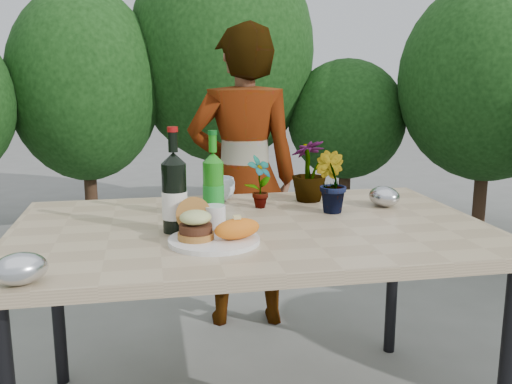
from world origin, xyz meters
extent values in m
cube|color=tan|center=(0.00, 0.00, 0.73)|extent=(1.60, 1.00, 0.04)
cylinder|color=black|center=(0.72, -0.42, 0.35)|extent=(0.05, 0.05, 0.71)
cylinder|color=black|center=(-0.72, 0.42, 0.35)|extent=(0.05, 0.05, 0.71)
cylinder|color=black|center=(0.72, 0.42, 0.35)|extent=(0.05, 0.05, 0.71)
cylinder|color=#382316|center=(-0.80, 2.80, 0.21)|extent=(0.10, 0.10, 0.42)
ellipsoid|color=#22531B|center=(-0.80, 2.80, 1.17)|extent=(1.17, 1.17, 1.49)
cylinder|color=#382316|center=(0.30, 3.00, 0.25)|extent=(0.10, 0.10, 0.50)
ellipsoid|color=#22531B|center=(0.30, 3.00, 1.43)|extent=(1.52, 1.52, 1.87)
cylinder|color=#382316|center=(1.30, 2.70, 0.19)|extent=(0.10, 0.10, 0.38)
ellipsoid|color=#22531B|center=(1.30, 2.70, 0.88)|extent=(0.98, 0.98, 0.99)
cylinder|color=#382316|center=(2.20, 2.10, 0.22)|extent=(0.10, 0.10, 0.44)
ellipsoid|color=#22531B|center=(2.20, 2.10, 1.20)|extent=(1.35, 1.35, 1.52)
cylinder|color=white|center=(-0.15, -0.19, 0.76)|extent=(0.28, 0.28, 0.01)
cylinder|color=#B7722D|center=(-0.20, -0.19, 0.78)|extent=(0.11, 0.11, 0.02)
cylinder|color=#472314|center=(-0.20, -0.19, 0.80)|extent=(0.10, 0.10, 0.02)
ellipsoid|color=beige|center=(-0.20, -0.19, 0.83)|extent=(0.10, 0.10, 0.04)
cylinder|color=#B7722D|center=(-0.20, -0.11, 0.82)|extent=(0.11, 0.06, 0.11)
ellipsoid|color=orange|center=(-0.08, -0.21, 0.80)|extent=(0.17, 0.12, 0.06)
ellipsoid|color=olive|center=(-0.15, -0.10, 0.78)|extent=(0.04, 0.04, 0.02)
ellipsoid|color=#193814|center=(-0.12, -0.09, 0.78)|extent=(0.06, 0.04, 0.03)
cylinder|color=black|center=(-0.26, -0.04, 0.86)|extent=(0.08, 0.08, 0.22)
cylinder|color=white|center=(-0.26, -0.04, 0.84)|extent=(0.08, 0.08, 0.09)
cone|color=black|center=(-0.26, -0.04, 0.99)|extent=(0.08, 0.08, 0.04)
cylinder|color=black|center=(-0.26, -0.04, 1.04)|extent=(0.03, 0.03, 0.06)
cylinder|color=maroon|center=(-0.26, -0.04, 1.08)|extent=(0.03, 0.03, 0.02)
cylinder|color=#1D7C16|center=(-0.12, 0.11, 0.85)|extent=(0.07, 0.07, 0.20)
cylinder|color=#198C26|center=(-0.12, 0.11, 0.83)|extent=(0.08, 0.08, 0.08)
cone|color=#1D7C16|center=(-0.12, 0.11, 0.97)|extent=(0.07, 0.07, 0.04)
cylinder|color=#1D7C16|center=(-0.12, 0.11, 1.02)|extent=(0.03, 0.03, 0.06)
cylinder|color=#0C5919|center=(-0.12, 0.11, 1.05)|extent=(0.03, 0.03, 0.02)
cylinder|color=silver|center=(-0.14, -0.10, 0.80)|extent=(0.07, 0.07, 0.09)
imported|color=#235D20|center=(0.08, 0.24, 0.85)|extent=(0.13, 0.12, 0.20)
imported|color=#22581E|center=(0.32, 0.12, 0.86)|extent=(0.15, 0.16, 0.22)
imported|color=#245D20|center=(0.29, 0.32, 0.87)|extent=(0.18, 0.18, 0.25)
imported|color=silver|center=(-0.06, 0.39, 0.80)|extent=(0.15, 0.15, 0.09)
ellipsoid|color=silver|center=(-0.65, -0.44, 0.79)|extent=(0.16, 0.15, 0.08)
ellipsoid|color=#B4B7BB|center=(0.55, 0.17, 0.79)|extent=(0.14, 0.16, 0.08)
imported|color=#A77653|center=(0.12, 0.87, 0.74)|extent=(0.57, 0.40, 1.49)
camera|label=1|loc=(-0.34, -1.84, 1.26)|focal=40.00mm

